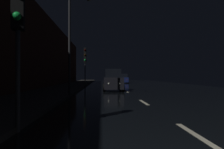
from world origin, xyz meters
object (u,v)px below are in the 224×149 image
traffic_light_near_left (18,6)px  car_distant_taillights (124,79)px  streetlamp_overhead (76,29)px  traffic_light_far_left (85,58)px  car_approaching_headlights (113,81)px

traffic_light_near_left → car_distant_taillights: size_ratio=1.22×
streetlamp_overhead → traffic_light_near_left: bearing=-92.1°
traffic_light_near_left → streetlamp_overhead: 9.61m
traffic_light_near_left → car_distant_taillights: 37.16m
car_distant_taillights → traffic_light_far_left: bearing=156.8°
streetlamp_overhead → car_approaching_headlights: streetlamp_overhead is taller
streetlamp_overhead → traffic_light_far_left: bearing=91.2°
traffic_light_far_left → car_distant_taillights: traffic_light_far_left is taller
traffic_light_far_left → traffic_light_near_left: bearing=2.2°
traffic_light_near_left → car_approaching_headlights: (3.34, 15.34, -2.32)m
streetlamp_overhead → car_approaching_headlights: size_ratio=1.71×
traffic_light_far_left → car_distant_taillights: 16.93m
traffic_light_far_left → car_distant_taillights: bearing=159.3°
car_distant_taillights → streetlamp_overhead: bearing=166.8°
traffic_light_far_left → streetlamp_overhead: (0.25, -11.65, 1.14)m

